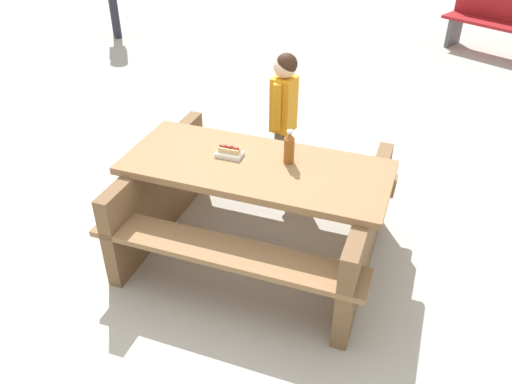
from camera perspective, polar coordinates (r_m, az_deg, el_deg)
name	(u,v)px	position (r m, az deg, el deg)	size (l,w,h in m)	color
ground_plane	(256,250)	(3.95, 0.00, -6.34)	(30.00, 30.00, 0.00)	#B7B2A8
picnic_table	(256,201)	(3.68, 0.00, -1.04)	(1.87, 1.49, 0.75)	olive
soda_bottle	(289,148)	(3.49, 3.64, 4.83)	(0.07, 0.07, 0.24)	brown
hotdog_tray	(229,152)	(3.60, -2.93, 4.38)	(0.19, 0.12, 0.08)	white
child_in_coat	(284,105)	(4.31, 3.07, 9.47)	(0.21, 0.29, 1.20)	brown
park_bench_near	(500,22)	(8.42, 25.06, 16.46)	(1.51, 1.08, 0.85)	maroon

